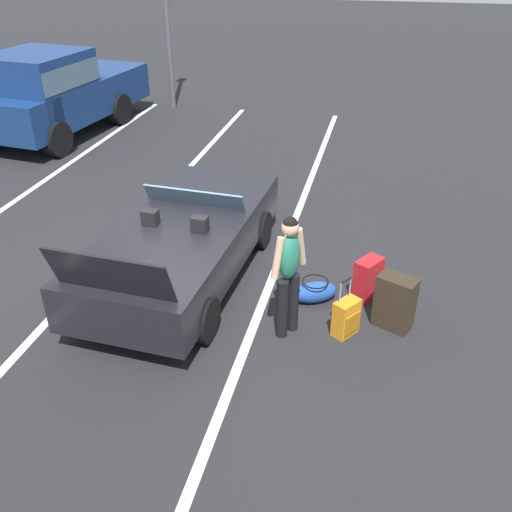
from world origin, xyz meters
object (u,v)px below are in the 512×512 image
at_px(convertible_car, 188,237).
at_px(suitcase_large_black, 395,302).
at_px(suitcase_medium_bright, 368,279).
at_px(suitcase_small_carryon, 346,317).
at_px(parked_pickup_truck_near, 55,91).
at_px(traveler_person, 289,270).
at_px(duffel_bag, 315,292).

distance_m(convertible_car, suitcase_large_black, 3.11).
xyz_separation_m(suitcase_large_black, suitcase_medium_bright, (0.58, 0.37, -0.06)).
xyz_separation_m(suitcase_small_carryon, parked_pickup_truck_near, (6.49, 7.78, 0.85)).
height_order(traveler_person, parked_pickup_truck_near, parked_pickup_truck_near).
relative_size(suitcase_large_black, suitcase_small_carryon, 0.93).
bearing_deg(convertible_car, duffel_bag, -97.22).
bearing_deg(duffel_bag, convertible_car, 79.34).
relative_size(convertible_car, suitcase_medium_bright, 6.86).
height_order(convertible_car, suitcase_large_black, convertible_car).
relative_size(suitcase_large_black, duffel_bag, 1.05).
xyz_separation_m(suitcase_small_carryon, duffel_bag, (0.63, 0.49, -0.09)).
xyz_separation_m(convertible_car, parked_pickup_truck_near, (5.49, 5.33, 0.51)).
bearing_deg(suitcase_medium_bright, duffel_bag, 52.24).
distance_m(duffel_bag, traveler_person, 1.11).
bearing_deg(traveler_person, parked_pickup_truck_near, -11.10).
bearing_deg(parked_pickup_truck_near, suitcase_small_carryon, 56.49).
height_order(convertible_car, traveler_person, traveler_person).
bearing_deg(parked_pickup_truck_near, duffel_bag, 57.53).
bearing_deg(suitcase_large_black, convertible_car, 101.59).
bearing_deg(suitcase_small_carryon, traveler_person, -135.44).
relative_size(traveler_person, parked_pickup_truck_near, 0.32).
bearing_deg(suitcase_medium_bright, suitcase_large_black, 155.05).
height_order(duffel_bag, traveler_person, traveler_person).
relative_size(suitcase_medium_bright, traveler_person, 0.38).
bearing_deg(parked_pickup_truck_near, suitcase_medium_bright, 61.28).
bearing_deg(suitcase_medium_bright, parked_pickup_truck_near, -2.97).
xyz_separation_m(duffel_bag, traveler_person, (-0.76, 0.25, 0.77)).
bearing_deg(traveler_person, suitcase_medium_bright, -101.05).
bearing_deg(convertible_car, suitcase_large_black, -99.36).
bearing_deg(suitcase_small_carryon, convertible_car, -167.46).
bearing_deg(parked_pickup_truck_near, suitcase_large_black, 59.86).
bearing_deg(suitcase_small_carryon, parked_pickup_truck_near, 174.88).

